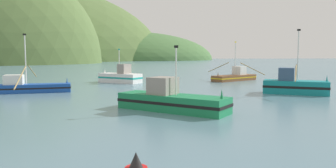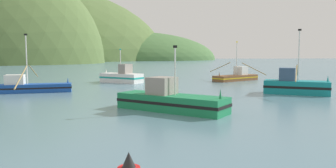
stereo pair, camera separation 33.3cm
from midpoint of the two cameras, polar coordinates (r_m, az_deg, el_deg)
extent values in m
ellipsoid|color=#47703D|center=(252.79, -6.38, 4.26)|extent=(125.72, 100.58, 42.89)
ellipsoid|color=#516B38|center=(262.91, -24.07, 3.87)|extent=(205.29, 164.24, 109.61)
cube|color=#147F84|center=(38.31, 21.35, -0.55)|extent=(6.94, 5.72, 1.48)
cube|color=black|center=(38.30, 21.36, -0.44)|extent=(7.01, 5.78, 0.27)
cone|color=#147F84|center=(38.31, 26.03, 0.91)|extent=(0.28, 0.28, 0.70)
cube|color=#334C6B|center=(38.22, 19.95, 1.65)|extent=(2.34, 2.37, 1.41)
cylinder|color=silver|center=(38.13, 21.73, 4.61)|extent=(0.12, 0.12, 5.42)
cube|color=black|center=(38.22, 21.88, 8.85)|extent=(0.32, 0.22, 0.20)
cylinder|color=#997F4C|center=(41.26, 21.50, 2.26)|extent=(2.19, 3.24, 1.51)
cylinder|color=#997F4C|center=(35.09, 21.37, 1.79)|extent=(2.19, 3.24, 1.51)
cube|color=#19479E|center=(40.30, -23.72, -0.72)|extent=(9.49, 2.75, 0.98)
cube|color=black|center=(40.29, -23.72, -0.65)|extent=(9.58, 2.78, 0.18)
cone|color=#19479E|center=(39.88, -17.63, 0.64)|extent=(0.22, 0.22, 0.70)
cube|color=silver|center=(40.42, -25.79, 0.69)|extent=(2.14, 1.75, 1.09)
cylinder|color=silver|center=(40.13, -24.08, 3.89)|extent=(0.12, 0.12, 5.51)
cube|color=black|center=(40.19, -24.23, 7.99)|extent=(0.36, 0.06, 0.20)
cylinder|color=#997F4C|center=(44.97, -23.00, 2.04)|extent=(0.78, 7.75, 1.90)
cylinder|color=#997F4C|center=(35.38, -24.84, 1.20)|extent=(0.78, 7.75, 1.90)
cube|color=#197A47|center=(25.09, 0.38, -3.34)|extent=(8.16, 7.96, 1.26)
cube|color=black|center=(25.08, 0.38, -3.19)|extent=(8.24, 8.04, 0.23)
cone|color=#197A47|center=(23.07, 9.06, -1.71)|extent=(0.28, 0.28, 0.70)
cube|color=gray|center=(25.40, -1.29, -0.28)|extent=(2.71, 2.71, 1.34)
cylinder|color=silver|center=(24.67, 1.05, 2.17)|extent=(0.12, 0.12, 3.59)
cube|color=black|center=(24.64, 1.06, 6.62)|extent=(0.28, 0.27, 0.20)
cube|color=white|center=(50.61, -8.64, 1.05)|extent=(6.67, 6.39, 1.42)
cube|color=teal|center=(50.60, -8.64, 1.13)|extent=(6.74, 6.46, 0.26)
cone|color=white|center=(52.60, -11.28, 2.33)|extent=(0.28, 0.28, 0.70)
cube|color=gray|center=(50.00, -7.93, 2.67)|extent=(2.24, 2.28, 1.47)
cylinder|color=silver|center=(50.58, -8.80, 3.89)|extent=(0.12, 0.12, 3.60)
cube|color=teal|center=(50.57, -8.83, 6.06)|extent=(0.29, 0.27, 0.20)
cube|color=brown|center=(54.84, 11.44, 1.08)|extent=(8.81, 6.16, 0.93)
cube|color=gold|center=(54.84, 11.45, 1.13)|extent=(8.90, 6.22, 0.17)
cone|color=brown|center=(51.80, 8.64, 1.79)|extent=(0.27, 0.27, 0.70)
cube|color=silver|center=(55.75, 12.30, 2.35)|extent=(2.27, 2.34, 1.44)
cylinder|color=silver|center=(54.82, 11.61, 4.36)|extent=(0.12, 0.12, 5.35)
cube|color=gold|center=(54.85, 11.66, 7.28)|extent=(0.33, 0.19, 0.20)
cylinder|color=#997F4C|center=(52.53, 14.48, 2.64)|extent=(2.29, 4.26, 1.87)
cylinder|color=#997F4C|center=(57.10, 8.72, 2.94)|extent=(2.29, 4.26, 1.87)
cone|color=black|center=(10.56, -6.60, -13.14)|extent=(0.44, 0.44, 0.50)
camera|label=1|loc=(0.17, -90.29, -0.03)|focal=34.52mm
camera|label=2|loc=(0.17, 89.71, 0.03)|focal=34.52mm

